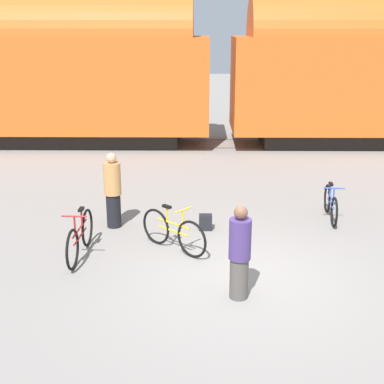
# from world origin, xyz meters

# --- Properties ---
(ground_plane) EXTENTS (80.00, 80.00, 0.00)m
(ground_plane) POSITION_xyz_m (0.00, 0.00, 0.00)
(ground_plane) COLOR gray
(freight_train) EXTENTS (28.58, 3.00, 5.26)m
(freight_train) POSITION_xyz_m (0.00, 11.06, 2.75)
(freight_train) COLOR black
(freight_train) RESTS_ON ground_plane
(rail_near) EXTENTS (40.58, 0.07, 0.01)m
(rail_near) POSITION_xyz_m (0.00, 10.34, 0.01)
(rail_near) COLOR #4C4238
(rail_near) RESTS_ON ground_plane
(rail_far) EXTENTS (40.58, 0.07, 0.01)m
(rail_far) POSITION_xyz_m (0.00, 11.77, 0.01)
(rail_far) COLOR #4C4238
(rail_far) RESTS_ON ground_plane
(bicycle_blue) EXTENTS (0.46, 1.64, 0.83)m
(bicycle_blue) POSITION_xyz_m (2.22, 3.10, 0.36)
(bicycle_blue) COLOR black
(bicycle_blue) RESTS_ON ground_plane
(bicycle_maroon) EXTENTS (0.46, 1.84, 0.94)m
(bicycle_maroon) POSITION_xyz_m (-3.03, 0.97, 0.40)
(bicycle_maroon) COLOR black
(bicycle_maroon) RESTS_ON ground_plane
(bicycle_yellow) EXTENTS (1.31, 1.19, 0.92)m
(bicycle_yellow) POSITION_xyz_m (-1.27, 1.29, 0.39)
(bicycle_yellow) COLOR black
(bicycle_yellow) RESTS_ON ground_plane
(person_in_tan) EXTENTS (0.37, 0.37, 1.67)m
(person_in_tan) POSITION_xyz_m (-2.63, 2.56, 0.83)
(person_in_tan) COLOR black
(person_in_tan) RESTS_ON ground_plane
(person_in_purple) EXTENTS (0.36, 0.36, 1.58)m
(person_in_purple) POSITION_xyz_m (-0.12, -0.60, 0.78)
(person_in_purple) COLOR #514C47
(person_in_purple) RESTS_ON ground_plane
(backpack) EXTENTS (0.28, 0.20, 0.34)m
(backpack) POSITION_xyz_m (-0.63, 2.39, 0.17)
(backpack) COLOR black
(backpack) RESTS_ON ground_plane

